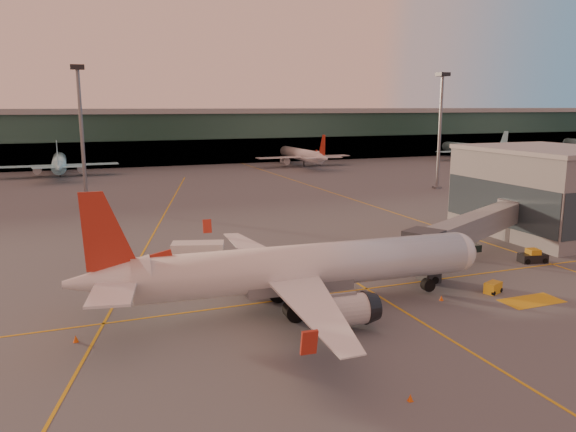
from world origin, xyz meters
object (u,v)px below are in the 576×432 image
object	(u,v)px
catering_truck	(199,259)
pushback_tug	(533,257)
main_airplane	(295,269)
gpu_cart	(493,288)

from	to	relation	value
catering_truck	pushback_tug	world-z (taller)	catering_truck
main_airplane	catering_truck	xyz separation A→B (m)	(-6.36, 11.59, -1.42)
catering_truck	gpu_cart	bearing A→B (deg)	-11.69
pushback_tug	main_airplane	bearing A→B (deg)	-159.72
catering_truck	pushback_tug	distance (m)	39.57
gpu_cart	pushback_tug	xyz separation A→B (m)	(12.29, 7.25, 0.12)
pushback_tug	gpu_cart	bearing A→B (deg)	-136.62
main_airplane	catering_truck	bearing A→B (deg)	122.02
gpu_cart	main_airplane	bearing A→B (deg)	149.51
catering_truck	main_airplane	bearing A→B (deg)	-44.18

